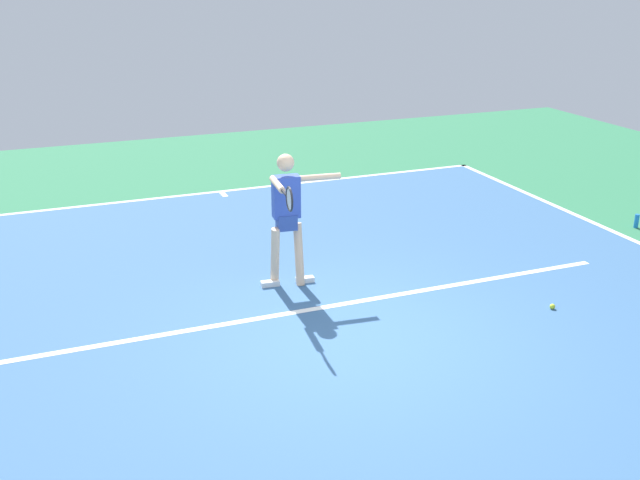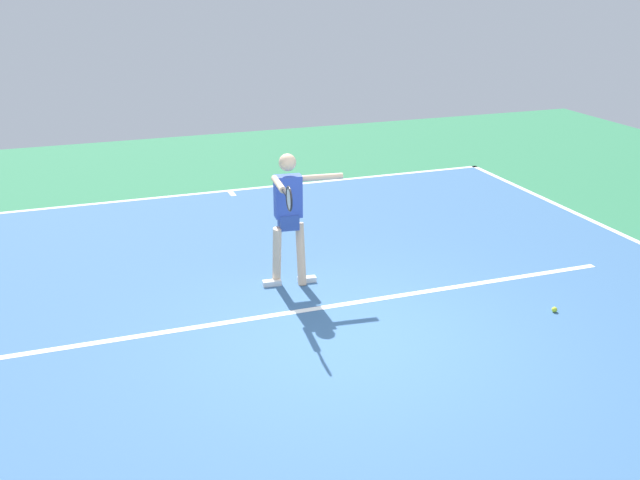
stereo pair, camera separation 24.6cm
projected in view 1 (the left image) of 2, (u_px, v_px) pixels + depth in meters
ground_plane at (358, 339)px, 8.23m from camera, size 22.25×22.25×0.00m
court_surface at (358, 339)px, 8.23m from camera, size 10.48×12.46×0.00m
court_line_baseline_near at (221, 191)px, 13.62m from camera, size 10.48×0.10×0.01m
court_line_service at (328, 307)px, 9.01m from camera, size 7.86×0.10×0.01m
court_line_centre_mark at (224, 194)px, 13.45m from camera, size 0.10×0.30×0.01m
tennis_player at (287, 212)px, 9.28m from camera, size 1.06×1.17×1.75m
tennis_ball_near_service_line at (552, 306)px, 8.95m from camera, size 0.07×0.07×0.07m
water_bottle at (637, 221)px, 11.71m from camera, size 0.07×0.07×0.22m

